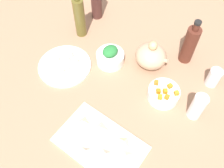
{
  "coord_description": "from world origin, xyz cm",
  "views": [
    {
      "loc": [
        35.33,
        -49.35,
        98.86
      ],
      "look_at": [
        0.0,
        0.0,
        8.0
      ],
      "focal_mm": 39.51,
      "sensor_mm": 36.0,
      "label": 1
    }
  ],
  "objects_px": {
    "bottle_0": "(190,44)",
    "teapot": "(151,56)",
    "bowl_greens": "(110,58)",
    "bottle_1": "(96,1)",
    "bottle_2": "(80,17)",
    "cutting_board": "(100,144)",
    "bowl_carrots": "(163,94)",
    "plate_tofu": "(65,66)",
    "drinking_glass_1": "(197,107)",
    "drinking_glass_0": "(214,77)"
  },
  "relations": [
    {
      "from": "drinking_glass_1",
      "to": "bowl_greens",
      "type": "bearing_deg",
      "value": 176.35
    },
    {
      "from": "cutting_board",
      "to": "bottle_0",
      "type": "bearing_deg",
      "value": 82.93
    },
    {
      "from": "plate_tofu",
      "to": "bottle_0",
      "type": "distance_m",
      "value": 0.61
    },
    {
      "from": "cutting_board",
      "to": "bowl_greens",
      "type": "relative_size",
      "value": 2.56
    },
    {
      "from": "bottle_0",
      "to": "teapot",
      "type": "bearing_deg",
      "value": -134.41
    },
    {
      "from": "bottle_2",
      "to": "bottle_1",
      "type": "bearing_deg",
      "value": 95.56
    },
    {
      "from": "bowl_greens",
      "to": "bottle_1",
      "type": "height_order",
      "value": "bottle_1"
    },
    {
      "from": "bottle_2",
      "to": "teapot",
      "type": "bearing_deg",
      "value": 4.66
    },
    {
      "from": "bottle_0",
      "to": "bottle_2",
      "type": "xyz_separation_m",
      "value": [
        -0.53,
        -0.16,
        0.01
      ]
    },
    {
      "from": "cutting_board",
      "to": "bowl_carrots",
      "type": "xyz_separation_m",
      "value": [
        0.09,
        0.34,
        0.02
      ]
    },
    {
      "from": "bowl_greens",
      "to": "drinking_glass_1",
      "type": "xyz_separation_m",
      "value": [
        0.46,
        -0.03,
        0.04
      ]
    },
    {
      "from": "bowl_carrots",
      "to": "teapot",
      "type": "relative_size",
      "value": 0.84
    },
    {
      "from": "teapot",
      "to": "bottle_0",
      "type": "height_order",
      "value": "bottle_0"
    },
    {
      "from": "bowl_carrots",
      "to": "bottle_1",
      "type": "relative_size",
      "value": 0.59
    },
    {
      "from": "bottle_1",
      "to": "bowl_greens",
      "type": "bearing_deg",
      "value": -41.6
    },
    {
      "from": "bottle_1",
      "to": "bottle_2",
      "type": "xyz_separation_m",
      "value": [
        0.02,
        -0.16,
        0.01
      ]
    },
    {
      "from": "bowl_carrots",
      "to": "bottle_2",
      "type": "bearing_deg",
      "value": 169.86
    },
    {
      "from": "bowl_greens",
      "to": "bowl_carrots",
      "type": "relative_size",
      "value": 0.97
    },
    {
      "from": "teapot",
      "to": "drinking_glass_0",
      "type": "bearing_deg",
      "value": 12.72
    },
    {
      "from": "bottle_0",
      "to": "plate_tofu",
      "type": "bearing_deg",
      "value": -139.65
    },
    {
      "from": "bowl_carrots",
      "to": "bottle_0",
      "type": "xyz_separation_m",
      "value": [
        -0.02,
        0.26,
        0.08
      ]
    },
    {
      "from": "teapot",
      "to": "bottle_2",
      "type": "xyz_separation_m",
      "value": [
        -0.41,
        -0.03,
        0.05
      ]
    },
    {
      "from": "bottle_1",
      "to": "plate_tofu",
      "type": "bearing_deg",
      "value": -76.28
    },
    {
      "from": "plate_tofu",
      "to": "drinking_glass_1",
      "type": "height_order",
      "value": "drinking_glass_1"
    },
    {
      "from": "bowl_greens",
      "to": "bowl_carrots",
      "type": "height_order",
      "value": "bowl_greens"
    },
    {
      "from": "bowl_greens",
      "to": "drinking_glass_0",
      "type": "height_order",
      "value": "drinking_glass_0"
    },
    {
      "from": "teapot",
      "to": "drinking_glass_1",
      "type": "distance_m",
      "value": 0.32
    },
    {
      "from": "cutting_board",
      "to": "teapot",
      "type": "height_order",
      "value": "teapot"
    },
    {
      "from": "plate_tofu",
      "to": "drinking_glass_1",
      "type": "bearing_deg",
      "value": 11.39
    },
    {
      "from": "teapot",
      "to": "bottle_0",
      "type": "bearing_deg",
      "value": 45.59
    },
    {
      "from": "plate_tofu",
      "to": "bottle_1",
      "type": "relative_size",
      "value": 1.09
    },
    {
      "from": "bowl_greens",
      "to": "teapot",
      "type": "xyz_separation_m",
      "value": [
        0.17,
        0.1,
        0.03
      ]
    },
    {
      "from": "teapot",
      "to": "bottle_1",
      "type": "bearing_deg",
      "value": 163.52
    },
    {
      "from": "cutting_board",
      "to": "bowl_carrots",
      "type": "distance_m",
      "value": 0.35
    },
    {
      "from": "bowl_carrots",
      "to": "bottle_0",
      "type": "height_order",
      "value": "bottle_0"
    },
    {
      "from": "bowl_greens",
      "to": "drinking_glass_0",
      "type": "distance_m",
      "value": 0.49
    },
    {
      "from": "bottle_2",
      "to": "drinking_glass_1",
      "type": "distance_m",
      "value": 0.71
    },
    {
      "from": "bowl_carrots",
      "to": "bottle_1",
      "type": "xyz_separation_m",
      "value": [
        -0.57,
        0.26,
        0.08
      ]
    },
    {
      "from": "teapot",
      "to": "plate_tofu",
      "type": "bearing_deg",
      "value": -141.91
    },
    {
      "from": "plate_tofu",
      "to": "bottle_0",
      "type": "height_order",
      "value": "bottle_0"
    },
    {
      "from": "bowl_greens",
      "to": "drinking_glass_0",
      "type": "xyz_separation_m",
      "value": [
        0.46,
        0.17,
        0.02
      ]
    },
    {
      "from": "bottle_2",
      "to": "drinking_glass_0",
      "type": "height_order",
      "value": "bottle_2"
    },
    {
      "from": "drinking_glass_1",
      "to": "bottle_0",
      "type": "bearing_deg",
      "value": 123.02
    },
    {
      "from": "teapot",
      "to": "drinking_glass_0",
      "type": "distance_m",
      "value": 0.3
    },
    {
      "from": "plate_tofu",
      "to": "bottle_0",
      "type": "relative_size",
      "value": 1.05
    },
    {
      "from": "bottle_2",
      "to": "drinking_glass_1",
      "type": "relative_size",
      "value": 1.89
    },
    {
      "from": "drinking_glass_0",
      "to": "teapot",
      "type": "bearing_deg",
      "value": -167.28
    },
    {
      "from": "teapot",
      "to": "bottle_2",
      "type": "distance_m",
      "value": 0.41
    },
    {
      "from": "bottle_0",
      "to": "drinking_glass_1",
      "type": "bearing_deg",
      "value": -56.98
    },
    {
      "from": "bowl_carrots",
      "to": "bowl_greens",
      "type": "bearing_deg",
      "value": 174.61
    }
  ]
}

